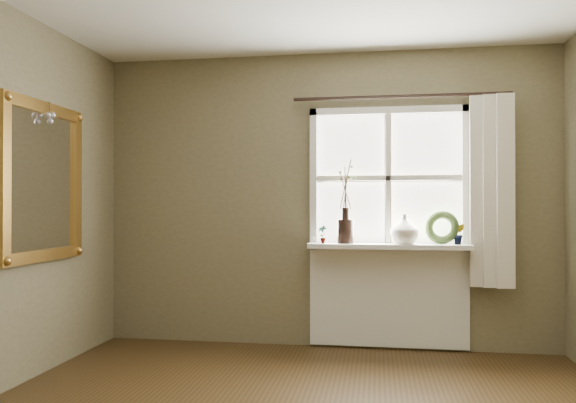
{
  "coord_description": "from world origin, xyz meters",
  "views": [
    {
      "loc": [
        0.45,
        -2.71,
        1.24
      ],
      "look_at": [
        -0.22,
        1.55,
        1.27
      ],
      "focal_mm": 35.0,
      "sensor_mm": 36.0,
      "label": 1
    }
  ],
  "objects_px": {
    "cream_vase": "(405,229)",
    "gilt_mirror": "(44,181)",
    "wreath": "(442,231)",
    "dark_jug": "(346,231)"
  },
  "relations": [
    {
      "from": "cream_vase",
      "to": "gilt_mirror",
      "type": "relative_size",
      "value": 0.21
    },
    {
      "from": "cream_vase",
      "to": "wreath",
      "type": "bearing_deg",
      "value": 7.32
    },
    {
      "from": "dark_jug",
      "to": "gilt_mirror",
      "type": "bearing_deg",
      "value": -153.86
    },
    {
      "from": "cream_vase",
      "to": "wreath",
      "type": "height_order",
      "value": "wreath"
    },
    {
      "from": "dark_jug",
      "to": "wreath",
      "type": "xyz_separation_m",
      "value": [
        0.81,
        0.04,
        0.01
      ]
    },
    {
      "from": "dark_jug",
      "to": "cream_vase",
      "type": "xyz_separation_m",
      "value": [
        0.5,
        0.0,
        0.02
      ]
    },
    {
      "from": "wreath",
      "to": "gilt_mirror",
      "type": "distance_m",
      "value": 3.18
    },
    {
      "from": "dark_jug",
      "to": "wreath",
      "type": "bearing_deg",
      "value": 2.83
    },
    {
      "from": "gilt_mirror",
      "to": "wreath",
      "type": "bearing_deg",
      "value": 20.32
    },
    {
      "from": "wreath",
      "to": "gilt_mirror",
      "type": "relative_size",
      "value": 0.25
    }
  ]
}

